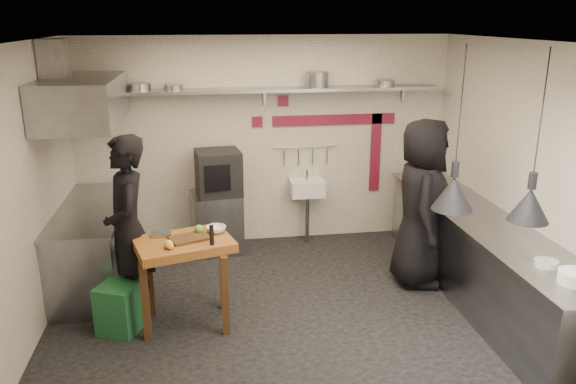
{
  "coord_description": "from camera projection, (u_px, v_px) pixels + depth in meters",
  "views": [
    {
      "loc": [
        -0.82,
        -5.31,
        3.02
      ],
      "look_at": [
        0.04,
        0.3,
        1.24
      ],
      "focal_mm": 35.0,
      "sensor_mm": 36.0,
      "label": 1
    }
  ],
  "objects": [
    {
      "name": "floor",
      "position": [
        289.0,
        311.0,
        6.03
      ],
      "size": [
        5.0,
        5.0,
        0.0
      ],
      "primitive_type": "plane",
      "color": "black",
      "rests_on": "ground"
    },
    {
      "name": "ceiling",
      "position": [
        289.0,
        41.0,
        5.19
      ],
      "size": [
        5.0,
        5.0,
        0.0
      ],
      "primitive_type": "plane",
      "color": "beige",
      "rests_on": "floor"
    },
    {
      "name": "wall_back",
      "position": [
        265.0,
        142.0,
        7.59
      ],
      "size": [
        5.0,
        0.04,
        2.8
      ],
      "primitive_type": "cube",
      "color": "beige",
      "rests_on": "floor"
    },
    {
      "name": "wall_front",
      "position": [
        338.0,
        278.0,
        3.63
      ],
      "size": [
        5.0,
        0.04,
        2.8
      ],
      "primitive_type": "cube",
      "color": "beige",
      "rests_on": "floor"
    },
    {
      "name": "wall_left",
      "position": [
        25.0,
        198.0,
        5.25
      ],
      "size": [
        0.04,
        4.2,
        2.8
      ],
      "primitive_type": "cube",
      "color": "beige",
      "rests_on": "floor"
    },
    {
      "name": "wall_right",
      "position": [
        520.0,
        176.0,
        5.97
      ],
      "size": [
        0.04,
        4.2,
        2.8
      ],
      "primitive_type": "cube",
      "color": "beige",
      "rests_on": "floor"
    },
    {
      "name": "red_band_horiz",
      "position": [
        334.0,
        120.0,
        7.63
      ],
      "size": [
        1.7,
        0.02,
        0.14
      ],
      "primitive_type": "cube",
      "color": "maroon",
      "rests_on": "wall_back"
    },
    {
      "name": "red_band_vert",
      "position": [
        375.0,
        153.0,
        7.86
      ],
      "size": [
        0.14,
        0.02,
        1.1
      ],
      "primitive_type": "cube",
      "color": "maroon",
      "rests_on": "wall_back"
    },
    {
      "name": "red_tile_a",
      "position": [
        283.0,
        101.0,
        7.44
      ],
      "size": [
        0.14,
        0.02,
        0.14
      ],
      "primitive_type": "cube",
      "color": "maroon",
      "rests_on": "wall_back"
    },
    {
      "name": "red_tile_b",
      "position": [
        257.0,
        122.0,
        7.47
      ],
      "size": [
        0.14,
        0.02,
        0.14
      ],
      "primitive_type": "cube",
      "color": "maroon",
      "rests_on": "wall_back"
    },
    {
      "name": "back_shelf",
      "position": [
        266.0,
        90.0,
        7.21
      ],
      "size": [
        4.6,
        0.34,
        0.04
      ],
      "primitive_type": "cube",
      "color": "slate",
      "rests_on": "wall_back"
    },
    {
      "name": "shelf_bracket_left",
      "position": [
        116.0,
        99.0,
        7.1
      ],
      "size": [
        0.04,
        0.06,
        0.24
      ],
      "primitive_type": "cube",
      "color": "slate",
      "rests_on": "wall_back"
    },
    {
      "name": "shelf_bracket_mid",
      "position": [
        265.0,
        96.0,
        7.38
      ],
      "size": [
        0.04,
        0.06,
        0.24
      ],
      "primitive_type": "cube",
      "color": "slate",
      "rests_on": "wall_back"
    },
    {
      "name": "shelf_bracket_right",
      "position": [
        403.0,
        93.0,
        7.65
      ],
      "size": [
        0.04,
        0.06,
        0.24
      ],
      "primitive_type": "cube",
      "color": "slate",
      "rests_on": "wall_back"
    },
    {
      "name": "pan_far_left",
      "position": [
        140.0,
        87.0,
        6.96
      ],
      "size": [
        0.35,
        0.35,
        0.09
      ],
      "primitive_type": "cylinder",
      "rotation": [
        0.0,
        0.0,
        -0.34
      ],
      "color": "slate",
      "rests_on": "back_shelf"
    },
    {
      "name": "pan_mid_left",
      "position": [
        174.0,
        87.0,
        7.02
      ],
      "size": [
        0.24,
        0.24,
        0.07
      ],
      "primitive_type": "cylinder",
      "rotation": [
        0.0,
        0.0,
        -0.02
      ],
      "color": "slate",
      "rests_on": "back_shelf"
    },
    {
      "name": "stock_pot",
      "position": [
        318.0,
        80.0,
        7.27
      ],
      "size": [
        0.33,
        0.33,
        0.2
      ],
      "primitive_type": "cylinder",
      "rotation": [
        0.0,
        0.0,
        0.19
      ],
      "color": "slate",
      "rests_on": "back_shelf"
    },
    {
      "name": "pan_right",
      "position": [
        385.0,
        83.0,
        7.42
      ],
      "size": [
        0.26,
        0.26,
        0.08
      ],
      "primitive_type": "cylinder",
      "rotation": [
        0.0,
        0.0,
        0.06
      ],
      "color": "slate",
      "rests_on": "back_shelf"
    },
    {
      "name": "oven_stand",
      "position": [
        217.0,
        222.0,
        7.47
      ],
      "size": [
        0.7,
        0.65,
        0.8
      ],
      "primitive_type": "cube",
      "rotation": [
        0.0,
        0.0,
        0.12
      ],
      "color": "slate",
      "rests_on": "floor"
    },
    {
      "name": "combi_oven",
      "position": [
        218.0,
        173.0,
        7.26
      ],
      "size": [
        0.61,
        0.58,
        0.58
      ],
      "primitive_type": "cube",
      "rotation": [
        0.0,
        0.0,
        0.12
      ],
      "color": "black",
      "rests_on": "oven_stand"
    },
    {
      "name": "oven_door",
      "position": [
        220.0,
        178.0,
        7.03
      ],
      "size": [
        0.45,
        0.08,
        0.46
      ],
      "primitive_type": "cube",
      "rotation": [
        0.0,
        0.0,
        0.12
      ],
      "color": "maroon",
      "rests_on": "combi_oven"
    },
    {
      "name": "oven_glass",
      "position": [
        218.0,
        178.0,
        7.0
      ],
      "size": [
        0.32,
        0.05,
        0.34
      ],
      "primitive_type": "cube",
      "rotation": [
        0.0,
        0.0,
        0.12
      ],
      "color": "black",
      "rests_on": "oven_door"
    },
    {
      "name": "hand_sink",
      "position": [
        307.0,
        188.0,
        7.69
      ],
      "size": [
        0.46,
        0.34,
        0.22
      ],
      "primitive_type": "cube",
      "color": "silver",
      "rests_on": "wall_back"
    },
    {
      "name": "sink_tap",
      "position": [
        307.0,
        175.0,
        7.63
      ],
      "size": [
        0.03,
        0.03,
        0.14
      ],
      "primitive_type": "cylinder",
      "color": "slate",
      "rests_on": "hand_sink"
    },
    {
      "name": "sink_drain",
      "position": [
        307.0,
        219.0,
        7.78
      ],
      "size": [
        0.06,
        0.06,
        0.66
      ],
      "primitive_type": "cylinder",
      "color": "slate",
      "rests_on": "floor"
    },
    {
      "name": "utensil_rail",
      "position": [
        305.0,
        147.0,
        7.66
      ],
      "size": [
        0.9,
        0.02,
        0.02
      ],
      "primitive_type": "cylinder",
      "rotation": [
        0.0,
        1.57,
        0.0
      ],
      "color": "slate",
      "rests_on": "wall_back"
    },
    {
      "name": "counter_right",
      "position": [
        480.0,
        260.0,
        6.21
      ],
      "size": [
        0.7,
        3.8,
        0.9
      ],
      "primitive_type": "cube",
      "color": "slate",
      "rests_on": "floor"
    },
    {
      "name": "counter_right_top",
      "position": [
        485.0,
        220.0,
        6.07
      ],
      "size": [
        0.76,
        3.9,
        0.03
      ],
      "primitive_type": "cube",
      "color": "slate",
      "rests_on": "counter_right"
    },
    {
      "name": "plate_stack",
      "position": [
        574.0,
        278.0,
        4.57
      ],
      "size": [
        0.27,
        0.27,
        0.11
      ],
      "primitive_type": "cylinder",
      "rotation": [
        0.0,
        0.0,
        -0.08
      ],
      "color": "silver",
      "rests_on": "counter_right_top"
    },
    {
      "name": "small_bowl_right",
      "position": [
        546.0,
        263.0,
        4.92
      ],
      "size": [
        0.26,
        0.26,
        0.05
      ],
      "primitive_type": "cylinder",
      "rotation": [
        0.0,
        0.0,
        -0.29
      ],
      "color": "silver",
      "rests_on": "counter_right_top"
    },
    {
      "name": "counter_left",
      "position": [
        94.0,
        246.0,
        6.57
      ],
      "size": [
        0.7,
        1.9,
        0.9
      ],
      "primitive_type": "cube",
      "color": "slate",
      "rests_on": "floor"
    },
    {
      "name": "counter_left_top",
      "position": [
        90.0,
        209.0,
        6.43
      ],
      "size": [
        0.76,
        2.0,
        0.03
      ],
      "primitive_type": "cube",
      "color": "slate",
      "rests_on": "counter_left"
    },
    {
      "name": "extractor_hood",
      "position": [
        83.0,
        101.0,
        6.07
      ],
      "size": [
        0.78,
        1.6,
        0.5
      ],
      "primitive_type": "cube",
      "color": "slate",
      "rests_on": "ceiling"
    },
    {
      "name": "hood_duct",
      "position": [
        54.0,
        63.0,
        5.92
      ],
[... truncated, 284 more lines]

